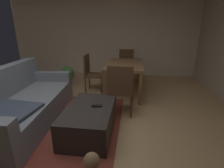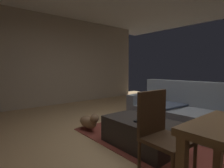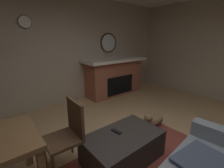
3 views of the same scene
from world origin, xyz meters
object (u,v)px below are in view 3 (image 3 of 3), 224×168
object	(u,v)px
tv_remote	(116,131)
small_dog	(154,119)
ottoman_coffee_table	(123,147)
dining_chair_west	(69,131)
wall_clock	(25,22)
fireplace	(114,76)
round_wall_mirror	(109,43)

from	to	relation	value
tv_remote	small_dog	size ratio (longest dim) A/B	0.30
ottoman_coffee_table	dining_chair_west	distance (m)	0.81
ottoman_coffee_table	wall_clock	world-z (taller)	wall_clock
fireplace	dining_chair_west	xyz separation A→B (m)	(2.40, 1.89, -0.05)
tv_remote	wall_clock	xyz separation A→B (m)	(0.47, -2.47, 1.63)
small_dog	tv_remote	bearing A→B (deg)	7.08
fireplace	wall_clock	xyz separation A→B (m)	(2.29, -0.29, 1.49)
fireplace	small_dog	bearing A→B (deg)	70.64
tv_remote	dining_chair_west	size ratio (longest dim) A/B	0.17
tv_remote	small_dog	bearing A→B (deg)	178.59
dining_chair_west	small_dog	world-z (taller)	dining_chair_west
fireplace	round_wall_mirror	size ratio (longest dim) A/B	3.35
round_wall_mirror	ottoman_coffee_table	bearing A→B (deg)	55.38
dining_chair_west	ottoman_coffee_table	bearing A→B (deg)	146.61
dining_chair_west	wall_clock	world-z (taller)	wall_clock
tv_remote	wall_clock	size ratio (longest dim) A/B	0.57
tv_remote	small_dog	distance (m)	1.13
tv_remote	wall_clock	world-z (taller)	wall_clock
ottoman_coffee_table	dining_chair_west	size ratio (longest dim) A/B	1.18
ottoman_coffee_table	small_dog	world-z (taller)	ottoman_coffee_table
ottoman_coffee_table	dining_chair_west	world-z (taller)	dining_chair_west
round_wall_mirror	small_dog	xyz separation A→B (m)	(0.72, 2.34, -1.42)
ottoman_coffee_table	small_dog	size ratio (longest dim) A/B	2.03
fireplace	ottoman_coffee_table	size ratio (longest dim) A/B	1.88
round_wall_mirror	fireplace	bearing A→B (deg)	90.00
ottoman_coffee_table	wall_clock	xyz separation A→B (m)	(0.50, -2.58, 1.85)
round_wall_mirror	small_dog	world-z (taller)	round_wall_mirror
tv_remote	fireplace	bearing A→B (deg)	-138.20
round_wall_mirror	dining_chair_west	distance (m)	3.41
dining_chair_west	tv_remote	bearing A→B (deg)	152.53
wall_clock	fireplace	bearing A→B (deg)	172.88
round_wall_mirror	wall_clock	world-z (taller)	wall_clock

